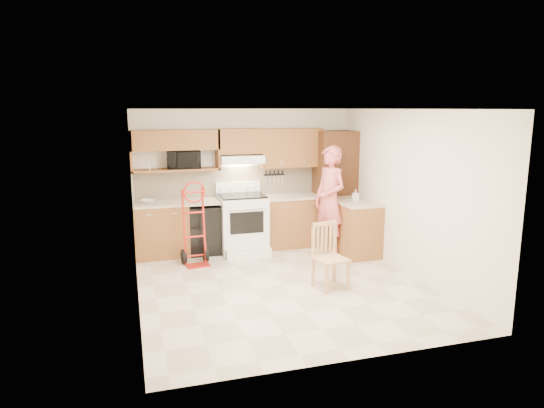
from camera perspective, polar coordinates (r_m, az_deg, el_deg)
name	(u,v)px	position (r m, az deg, el deg)	size (l,w,h in m)	color
floor	(282,286)	(7.15, 1.16, -9.51)	(4.00, 4.50, 0.02)	beige
ceiling	(283,108)	(6.69, 1.24, 11.12)	(4.00, 4.50, 0.02)	white
wall_back	(245,178)	(8.96, -3.21, 3.03)	(4.00, 0.02, 2.50)	silver
wall_front	(354,242)	(4.76, 9.52, -4.40)	(4.00, 0.02, 2.50)	silver
wall_left	(133,208)	(6.50, -15.94, -0.50)	(0.02, 4.50, 2.50)	silver
wall_right	(409,193)	(7.66, 15.68, 1.24)	(0.02, 4.50, 2.50)	silver
backsplash	(245,181)	(8.95, -3.17, 2.69)	(3.92, 0.03, 0.55)	beige
lower_cab_left	(161,230)	(8.59, -12.79, -3.03)	(0.90, 0.60, 0.90)	brown
dishwasher	(205,229)	(8.67, -7.83, -2.89)	(0.60, 0.60, 0.85)	black
lower_cab_right	(293,221)	(9.05, 2.43, -2.04)	(1.14, 0.60, 0.90)	brown
countertop_left	(178,203)	(8.51, -10.91, 0.16)	(1.50, 0.63, 0.04)	#BFB18F
countertop_right	(293,196)	(8.95, 2.45, 0.89)	(1.14, 0.63, 0.04)	#BFB18F
cab_return_right	(355,228)	(8.65, 9.62, -2.80)	(0.60, 1.00, 0.90)	brown
countertop_return	(355,202)	(8.55, 9.72, 0.25)	(0.63, 1.00, 0.04)	#BFB18F
pantry_tall	(334,187)	(9.22, 7.28, 1.93)	(0.70, 0.60, 2.10)	#56351C
upper_cab_left	(175,140)	(8.51, -11.27, 7.35)	(1.50, 0.33, 0.34)	brown
upper_shelf_mw	(176,170)	(8.56, -11.14, 3.94)	(1.50, 0.33, 0.04)	brown
upper_cab_center	(240,141)	(8.69, -3.77, 7.35)	(0.76, 0.33, 0.44)	brown
upper_cab_right	(291,148)	(8.96, 2.22, 6.58)	(1.14, 0.33, 0.70)	brown
range_hood	(241,159)	(8.66, -3.64, 5.27)	(0.76, 0.46, 0.14)	white
knife_strip	(274,178)	(9.05, 0.26, 3.07)	(0.40, 0.05, 0.29)	black
microwave	(184,159)	(8.55, -10.29, 5.15)	(0.56, 0.38, 0.31)	black
range	(243,219)	(8.61, -3.40, -1.70)	(0.82, 1.07, 1.20)	white
person	(330,200)	(8.49, 6.76, 0.42)	(0.69, 0.45, 1.89)	#DD6565
hand_truck	(195,228)	(7.96, -8.95, -2.74)	(0.49, 0.45, 1.24)	#AC1F14
dining_chair	(331,257)	(6.93, 6.90, -6.14)	(0.42, 0.45, 0.93)	tan
soap_bottle	(355,195)	(8.54, 9.73, 1.03)	(0.09, 0.09, 0.19)	white
bowl	(148,201)	(8.47, -14.27, 0.30)	(0.24, 0.24, 0.06)	white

